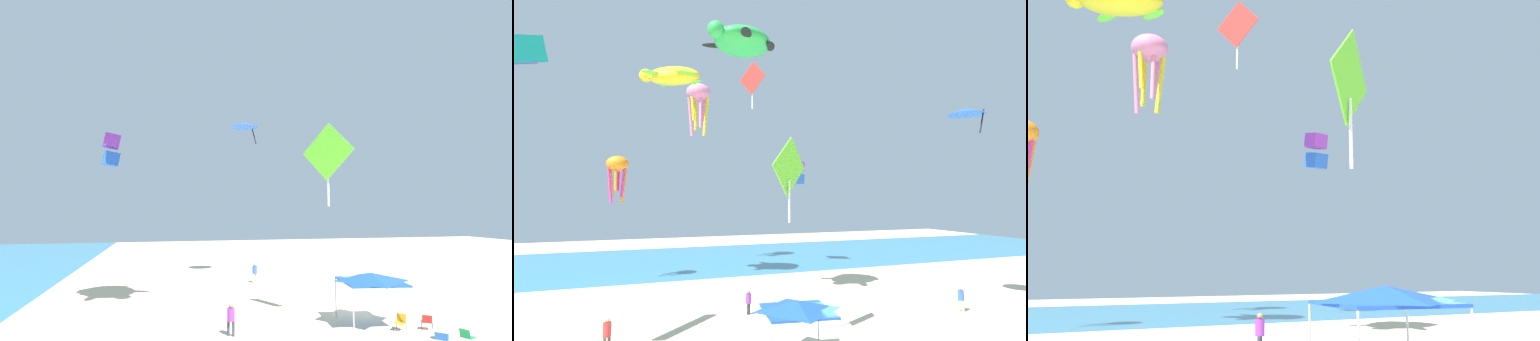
# 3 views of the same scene
# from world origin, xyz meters

# --- Properties ---
(ocean_strip) EXTENTS (120.00, 24.59, 0.02)m
(ocean_strip) POSITION_xyz_m (0.00, 32.69, 0.01)
(ocean_strip) COLOR teal
(ocean_strip) RESTS_ON ground
(canopy_tent) EXTENTS (3.72, 3.65, 2.83)m
(canopy_tent) POSITION_xyz_m (-2.11, 0.33, 2.55)
(canopy_tent) COLOR #B7B7BC
(canopy_tent) RESTS_ON ground
(person_watching_sky) EXTENTS (0.40, 0.40, 1.70)m
(person_watching_sky) POSITION_xyz_m (11.87, 3.77, 1.00)
(person_watching_sky) COLOR #C6B28C
(person_watching_sky) RESTS_ON ground
(person_far_stroller) EXTENTS (0.42, 0.42, 1.79)m
(person_far_stroller) POSITION_xyz_m (-10.94, 4.47, 1.05)
(person_far_stroller) COLOR brown
(person_far_stroller) RESTS_ON ground
(person_beachcomber) EXTENTS (0.38, 0.38, 1.60)m
(person_beachcomber) POSITION_xyz_m (-2.21, 8.22, 0.94)
(person_beachcomber) COLOR #33384C
(person_beachcomber) RESTS_ON ground
(kite_turtle_green) EXTENTS (6.29, 6.23, 2.19)m
(kite_turtle_green) POSITION_xyz_m (-1.98, 11.15, 20.10)
(kite_turtle_green) COLOR green
(kite_diamond_red) EXTENTS (2.02, 3.22, 5.35)m
(kite_diamond_red) POSITION_xyz_m (2.67, 23.05, 20.95)
(kite_diamond_red) COLOR red
(kite_octopus_orange) EXTENTS (2.03, 2.03, 4.50)m
(kite_octopus_orange) POSITION_xyz_m (-11.05, 22.01, 10.84)
(kite_octopus_orange) COLOR orange
(kite_delta_blue) EXTENTS (3.43, 3.43, 2.09)m
(kite_delta_blue) POSITION_xyz_m (13.61, 4.39, 14.35)
(kite_delta_blue) COLOR blue
(kite_box_purple) EXTENTS (1.15, 1.25, 2.19)m
(kite_box_purple) POSITION_xyz_m (4.50, 15.06, 10.20)
(kite_box_purple) COLOR purple
(kite_turtle_yellow) EXTENTS (6.42, 6.35, 2.86)m
(kite_turtle_yellow) POSITION_xyz_m (-6.28, 20.34, 19.60)
(kite_turtle_yellow) COLOR yellow
(kite_diamond_lime) EXTENTS (2.78, 2.01, 4.81)m
(kite_diamond_lime) POSITION_xyz_m (-1.59, 2.56, 9.47)
(kite_diamond_lime) COLOR #66D82D
(kite_octopus_pink) EXTENTS (2.88, 2.88, 6.40)m
(kite_octopus_pink) POSITION_xyz_m (-2.27, 29.20, 20.28)
(kite_octopus_pink) COLOR pink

